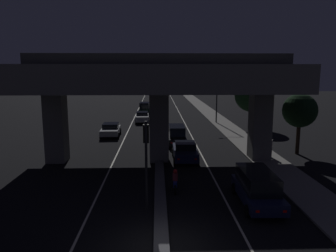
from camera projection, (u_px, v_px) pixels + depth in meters
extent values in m
plane|color=black|center=(161.00, 249.00, 13.42)|extent=(200.00, 200.00, 0.00)
cube|color=beige|center=(133.00, 120.00, 47.78)|extent=(0.12, 126.00, 0.00)
cube|color=beige|center=(183.00, 120.00, 48.02)|extent=(0.12, 126.00, 0.00)
cube|color=#4C4C51|center=(158.00, 120.00, 47.88)|extent=(0.65, 126.00, 0.21)
cube|color=gray|center=(228.00, 128.00, 41.28)|extent=(2.86, 126.00, 0.12)
cube|color=slate|center=(56.00, 127.00, 25.92)|extent=(1.50, 1.69, 5.64)
cube|color=slate|center=(260.00, 125.00, 26.46)|extent=(1.50, 1.69, 5.64)
cube|color=slate|center=(159.00, 126.00, 26.19)|extent=(1.50, 1.69, 5.64)
cube|color=slate|center=(159.00, 78.00, 25.55)|extent=(20.96, 9.30, 1.98)
cube|color=#333335|center=(159.00, 59.00, 25.30)|extent=(20.96, 0.40, 0.90)
cylinder|color=black|center=(146.00, 166.00, 16.90)|extent=(0.14, 0.14, 4.69)
cube|color=black|center=(146.00, 134.00, 16.80)|extent=(0.30, 0.28, 0.95)
sphere|color=black|center=(146.00, 127.00, 16.89)|extent=(0.18, 0.18, 0.18)
sphere|color=yellow|center=(146.00, 133.00, 16.94)|extent=(0.18, 0.18, 0.18)
sphere|color=black|center=(146.00, 139.00, 16.99)|extent=(0.18, 0.18, 0.18)
cylinder|color=#2D2D30|center=(217.00, 91.00, 44.45)|extent=(0.18, 0.18, 8.83)
cylinder|color=#2D2D30|center=(209.00, 59.00, 43.70)|extent=(2.33, 0.10, 0.10)
ellipsoid|color=#F2B759|center=(200.00, 60.00, 43.68)|extent=(0.56, 0.32, 0.24)
cube|color=#141938|center=(257.00, 193.00, 17.80)|extent=(1.95, 4.81, 0.62)
cube|color=black|center=(257.00, 179.00, 17.79)|extent=(1.70, 3.47, 0.90)
cylinder|color=black|center=(234.00, 188.00, 19.39)|extent=(0.21, 0.63, 0.62)
cylinder|color=black|center=(265.00, 188.00, 19.41)|extent=(0.21, 0.63, 0.62)
cylinder|color=black|center=(248.00, 211.00, 16.29)|extent=(0.21, 0.63, 0.62)
cylinder|color=black|center=(284.00, 211.00, 16.31)|extent=(0.21, 0.63, 0.62)
cube|color=red|center=(258.00, 212.00, 15.42)|extent=(0.18, 0.03, 0.11)
cube|color=red|center=(285.00, 211.00, 15.44)|extent=(0.18, 0.03, 0.11)
cube|color=#141938|center=(185.00, 152.00, 26.47)|extent=(1.87, 4.32, 0.67)
cube|color=black|center=(185.00, 145.00, 26.26)|extent=(1.63, 1.73, 0.53)
cylinder|color=black|center=(173.00, 152.00, 27.90)|extent=(0.21, 0.66, 0.66)
cylinder|color=black|center=(194.00, 152.00, 27.94)|extent=(0.21, 0.66, 0.66)
cylinder|color=black|center=(175.00, 161.00, 25.10)|extent=(0.21, 0.66, 0.66)
cylinder|color=black|center=(198.00, 161.00, 25.15)|extent=(0.21, 0.66, 0.66)
cube|color=red|center=(179.00, 159.00, 24.32)|extent=(0.18, 0.03, 0.11)
cube|color=red|center=(196.00, 159.00, 24.35)|extent=(0.18, 0.03, 0.11)
cube|color=black|center=(177.00, 139.00, 31.99)|extent=(1.67, 4.16, 0.59)
cube|color=black|center=(177.00, 131.00, 31.96)|extent=(1.47, 3.00, 0.95)
cylinder|color=black|center=(168.00, 139.00, 33.36)|extent=(0.20, 0.69, 0.69)
cylinder|color=black|center=(184.00, 138.00, 33.42)|extent=(0.20, 0.69, 0.69)
cylinder|color=black|center=(169.00, 145.00, 30.66)|extent=(0.20, 0.69, 0.69)
cylinder|color=black|center=(186.00, 145.00, 30.71)|extent=(0.20, 0.69, 0.69)
cube|color=red|center=(172.00, 143.00, 29.90)|extent=(0.18, 0.03, 0.11)
cube|color=red|center=(185.00, 143.00, 29.94)|extent=(0.18, 0.03, 0.11)
cube|color=gray|center=(111.00, 131.00, 36.17)|extent=(2.01, 4.20, 0.61)
cube|color=black|center=(111.00, 125.00, 36.28)|extent=(1.72, 2.04, 0.49)
cylinder|color=black|center=(118.00, 136.00, 34.93)|extent=(0.22, 0.65, 0.65)
cylinder|color=black|center=(101.00, 136.00, 34.82)|extent=(0.22, 0.65, 0.65)
cylinder|color=black|center=(120.00, 131.00, 37.63)|extent=(0.22, 0.65, 0.65)
cylinder|color=black|center=(104.00, 131.00, 37.51)|extent=(0.22, 0.65, 0.65)
cube|color=white|center=(118.00, 128.00, 38.28)|extent=(0.18, 0.04, 0.11)
cube|color=white|center=(107.00, 128.00, 38.20)|extent=(0.18, 0.04, 0.11)
cube|color=gray|center=(142.00, 118.00, 45.90)|extent=(1.92, 4.56, 0.71)
cube|color=black|center=(142.00, 113.00, 45.91)|extent=(1.62, 1.85, 0.44)
cylinder|color=black|center=(148.00, 122.00, 44.55)|extent=(0.22, 0.64, 0.64)
cylinder|color=black|center=(136.00, 122.00, 44.44)|extent=(0.22, 0.64, 0.64)
cylinder|color=black|center=(148.00, 118.00, 47.48)|extent=(0.22, 0.64, 0.64)
cylinder|color=black|center=(136.00, 119.00, 47.37)|extent=(0.22, 0.64, 0.64)
cube|color=white|center=(147.00, 116.00, 48.18)|extent=(0.18, 0.04, 0.11)
cube|color=white|center=(138.00, 116.00, 48.10)|extent=(0.18, 0.04, 0.11)
cube|color=black|center=(145.00, 110.00, 54.72)|extent=(1.90, 3.98, 0.63)
cube|color=black|center=(145.00, 105.00, 54.49)|extent=(1.65, 2.87, 0.99)
cylinder|color=black|center=(150.00, 113.00, 53.50)|extent=(0.22, 0.67, 0.67)
cylinder|color=black|center=(139.00, 113.00, 53.50)|extent=(0.22, 0.67, 0.67)
cylinder|color=black|center=(150.00, 111.00, 56.06)|extent=(0.22, 0.67, 0.67)
cylinder|color=black|center=(140.00, 111.00, 56.05)|extent=(0.22, 0.67, 0.67)
cube|color=white|center=(149.00, 109.00, 56.69)|extent=(0.18, 0.04, 0.11)
cube|color=white|center=(142.00, 109.00, 56.68)|extent=(0.18, 0.04, 0.11)
cylinder|color=black|center=(175.00, 183.00, 20.47)|extent=(0.11, 0.55, 0.55)
cylinder|color=black|center=(175.00, 190.00, 19.24)|extent=(0.13, 0.55, 0.55)
cube|color=navy|center=(175.00, 183.00, 19.82)|extent=(0.29, 0.96, 0.32)
cylinder|color=maroon|center=(175.00, 177.00, 19.75)|extent=(0.34, 0.34, 0.45)
sphere|color=#B21919|center=(175.00, 171.00, 19.70)|extent=(0.24, 0.24, 0.24)
cube|color=red|center=(175.00, 187.00, 19.16)|extent=(0.08, 0.03, 0.08)
cylinder|color=black|center=(270.00, 152.00, 27.06)|extent=(0.33, 0.33, 0.80)
cylinder|color=beige|center=(270.00, 144.00, 26.93)|extent=(0.38, 0.38, 0.66)
sphere|color=tan|center=(271.00, 139.00, 26.86)|extent=(0.22, 0.22, 0.22)
cylinder|color=#2D2116|center=(298.00, 139.00, 28.41)|extent=(0.33, 0.33, 2.74)
sphere|color=black|center=(300.00, 110.00, 27.99)|extent=(2.93, 2.93, 2.93)
cylinder|color=#2D2116|center=(250.00, 118.00, 41.23)|extent=(0.40, 0.40, 2.62)
sphere|color=black|center=(251.00, 95.00, 40.75)|extent=(4.16, 4.16, 4.16)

